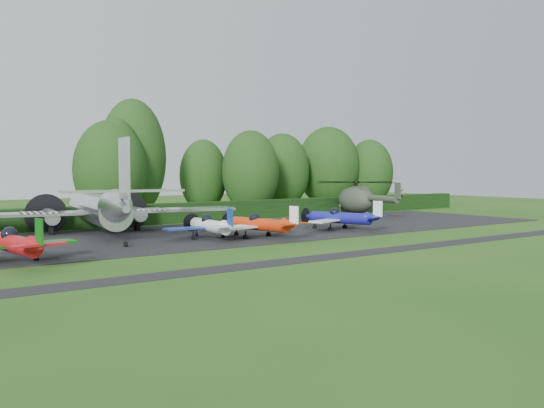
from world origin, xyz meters
TOP-DOWN VIEW (x-y plane):
  - ground at (0.00, 0.00)m, footprint 160.00×160.00m
  - apron at (0.00, 10.00)m, footprint 70.00×18.00m
  - taxiway_verge at (0.00, -6.00)m, footprint 70.00×2.00m
  - hedgerow at (0.00, 21.00)m, footprint 90.00×1.60m
  - transport_plane at (-7.82, 14.59)m, footprint 24.59×18.86m
  - light_plane_red at (-17.37, 2.39)m, footprint 7.54×7.93m
  - light_plane_white at (-2.25, 6.25)m, footprint 6.89×7.24m
  - light_plane_orange at (1.32, 4.68)m, footprint 7.11×7.47m
  - light_plane_blue at (10.58, 5.45)m, footprint 7.22×7.59m
  - helicopter at (23.95, 17.24)m, footprint 12.53×14.67m
  - sign_board at (25.60, 20.01)m, footprint 3.62×0.14m
  - tree_1 at (33.10, 32.63)m, footprint 9.15×9.15m
  - tree_3 at (39.30, 30.38)m, footprint 6.99×6.99m
  - tree_4 at (16.38, 28.12)m, footprint 7.08×7.08m
  - tree_7 at (2.27, 31.24)m, footprint 7.58×7.58m
  - tree_8 at (24.55, 32.40)m, footprint 7.38×7.38m
  - tree_9 at (-1.38, 28.80)m, footprint 7.78×7.78m
  - tree_10 at (12.91, 33.79)m, footprint 6.08×6.08m
  - tree_11 at (-0.81, 28.55)m, footprint 5.75×5.75m

SIDE VIEW (x-z plane):
  - ground at x=0.00m, z-range 0.00..0.00m
  - hedgerow at x=0.00m, z-range -1.00..1.00m
  - taxiway_verge at x=0.00m, z-range 0.00..0.00m
  - apron at x=0.00m, z-range 0.00..0.01m
  - light_plane_white at x=-2.25m, z-range -0.22..2.43m
  - light_plane_orange at x=1.32m, z-range -0.23..2.50m
  - light_plane_blue at x=10.58m, z-range -0.23..2.54m
  - light_plane_red at x=-17.37m, z-range -0.24..2.66m
  - sign_board at x=25.60m, z-range 0.36..2.39m
  - helicopter at x=23.95m, z-range 0.15..4.18m
  - transport_plane at x=-7.82m, z-range -1.74..6.14m
  - tree_10 at x=12.91m, z-range -0.01..9.21m
  - tree_3 at x=39.30m, z-range -0.01..9.82m
  - tree_4 at x=16.38m, z-range -0.01..10.21m
  - tree_8 at x=24.55m, z-range -0.01..10.33m
  - tree_9 at x=-1.38m, z-range -0.01..10.67m
  - tree_11 at x=-0.81m, z-range -0.02..10.91m
  - tree_1 at x=33.10m, z-range -0.01..11.59m
  - tree_7 at x=2.27m, z-range -0.01..13.41m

